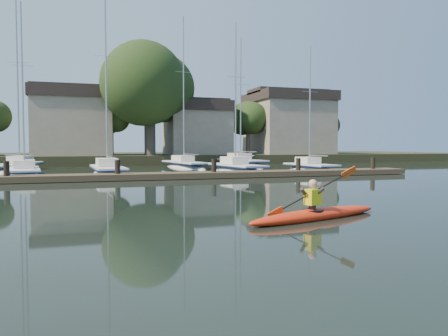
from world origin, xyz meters
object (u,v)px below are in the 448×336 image
object	(u,v)px
sailboat_5	(19,173)
sailboat_6	(185,170)
kayak	(316,212)
sailboat_4	(310,173)
dock	(167,176)
sailboat_7	(242,168)
sailboat_3	(237,174)
sailboat_2	(108,177)
sailboat_1	(25,179)

from	to	relation	value
sailboat_5	sailboat_6	distance (m)	13.93
kayak	sailboat_6	bearing A→B (deg)	67.07
sailboat_5	sailboat_6	xyz separation A→B (m)	(13.93, 0.32, 0.01)
sailboat_4	sailboat_6	bearing A→B (deg)	131.56
dock	sailboat_4	distance (m)	13.35
sailboat_7	sailboat_4	bearing A→B (deg)	-81.45
dock	sailboat_6	bearing A→B (deg)	72.52
sailboat_3	sailboat_2	bearing A→B (deg)	172.38
dock	sailboat_4	xyz separation A→B (m)	(12.52, 4.63, -0.39)
dock	sailboat_5	world-z (taller)	sailboat_5
kayak	sailboat_3	xyz separation A→B (m)	(5.09, 20.97, -0.38)
sailboat_4	sailboat_5	world-z (taller)	sailboat_5
sailboat_7	sailboat_1	bearing A→B (deg)	-161.28
sailboat_4	dock	bearing A→B (deg)	-165.18
sailboat_1	sailboat_3	size ratio (longest dim) A/B	0.99
kayak	sailboat_5	world-z (taller)	sailboat_5
dock	sailboat_6	xyz separation A→B (m)	(3.97, 12.59, -0.38)
sailboat_2	sailboat_5	bearing A→B (deg)	129.69
sailboat_1	sailboat_4	world-z (taller)	sailboat_1
kayak	sailboat_2	bearing A→B (deg)	84.82
sailboat_7	sailboat_2	bearing A→B (deg)	-153.88
kayak	dock	xyz separation A→B (m)	(-1.28, 15.86, 0.01)
dock	sailboat_3	size ratio (longest dim) A/B	2.66
sailboat_2	sailboat_6	bearing A→B (deg)	42.72
sailboat_2	sailboat_4	xyz separation A→B (m)	(15.83, -0.47, -0.00)
sailboat_1	kayak	bearing A→B (deg)	-70.72
dock	sailboat_5	bearing A→B (deg)	129.07
sailboat_1	sailboat_5	distance (m)	7.60
sailboat_2	sailboat_4	distance (m)	15.84
sailboat_4	sailboat_6	world-z (taller)	sailboat_6
dock	sailboat_1	world-z (taller)	sailboat_1
sailboat_4	sailboat_2	bearing A→B (deg)	172.84
sailboat_2	dock	bearing A→B (deg)	-60.12
dock	sailboat_7	distance (m)	17.01
sailboat_1	sailboat_6	xyz separation A→B (m)	(12.62, 7.81, -0.00)
sailboat_2	sailboat_5	size ratio (longest dim) A/B	0.95
sailboat_3	sailboat_5	bearing A→B (deg)	148.59
kayak	sailboat_2	distance (m)	21.45
sailboat_3	sailboat_5	size ratio (longest dim) A/B	0.84
dock	sailboat_7	xyz separation A→B (m)	(9.97, 13.77, -0.41)
kayak	sailboat_7	size ratio (longest dim) A/B	0.35
kayak	sailboat_2	size ratio (longest dim) A/B	0.34
kayak	sailboat_1	xyz separation A→B (m)	(-9.93, 20.64, -0.36)
dock	sailboat_2	xyz separation A→B (m)	(-3.31, 5.10, -0.38)
dock	sailboat_2	bearing A→B (deg)	123.01
sailboat_1	sailboat_3	xyz separation A→B (m)	(15.02, 0.33, -0.02)
sailboat_5	sailboat_3	bearing A→B (deg)	-14.05
sailboat_1	sailboat_2	distance (m)	5.35
sailboat_6	sailboat_1	bearing A→B (deg)	-156.45
sailboat_5	sailboat_7	xyz separation A→B (m)	(19.92, 1.50, -0.02)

